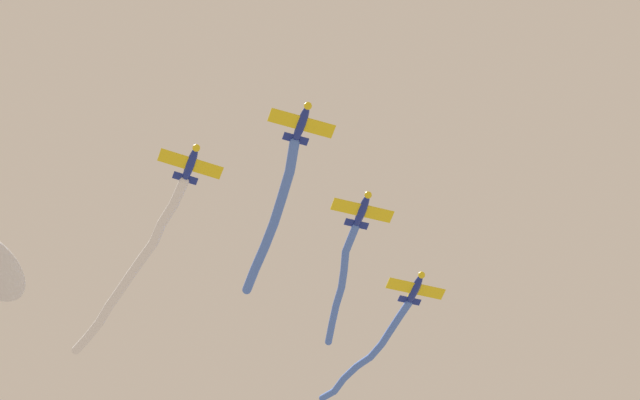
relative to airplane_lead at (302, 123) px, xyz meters
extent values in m
ellipsoid|color=navy|center=(-0.07, -0.07, -0.01)|extent=(3.53, 3.37, 0.83)
sphere|color=yellow|center=(1.34, 1.25, -0.01)|extent=(1.00, 1.00, 0.70)
ellipsoid|color=black|center=(0.30, 0.28, 0.30)|extent=(1.12, 1.09, 0.44)
cube|color=yellow|center=(0.03, 0.03, -0.12)|extent=(5.03, 5.26, 0.11)
cube|color=navy|center=(-1.32, -1.23, 0.06)|extent=(2.13, 2.21, 0.09)
cube|color=yellow|center=(-1.26, -1.17, 0.50)|extent=(0.75, 0.71, 1.14)
cylinder|color=#4C75DB|center=(-2.85, -2.31, -0.08)|extent=(3.11, 2.49, 0.98)
cylinder|color=#4C75DB|center=(-5.29, -4.16, -0.28)|extent=(3.03, 2.68, 1.33)
cylinder|color=#4C75DB|center=(-7.50, -6.07, -0.53)|extent=(2.78, 2.53, 1.12)
cylinder|color=#4C75DB|center=(-9.60, -7.99, -0.69)|extent=(2.78, 2.67, 1.14)
cylinder|color=#4C75DB|center=(-11.71, -10.11, -0.85)|extent=(2.87, 2.86, 1.10)
cylinder|color=#4C75DB|center=(-13.79, -12.17, -0.91)|extent=(2.65, 2.57, 0.95)
sphere|color=#4C75DB|center=(-1.56, -1.45, -0.06)|extent=(0.92, 0.92, 0.92)
sphere|color=#4C75DB|center=(-4.14, -3.17, -0.11)|extent=(0.92, 0.92, 0.92)
sphere|color=#4C75DB|center=(-6.45, -5.15, -0.45)|extent=(0.92, 0.92, 0.92)
sphere|color=#4C75DB|center=(-8.56, -6.99, -0.61)|extent=(0.92, 0.92, 0.92)
sphere|color=#4C75DB|center=(-10.63, -8.99, -0.78)|extent=(0.92, 0.92, 0.92)
sphere|color=#4C75DB|center=(-12.78, -11.22, -0.92)|extent=(0.92, 0.92, 0.92)
sphere|color=#4C75DB|center=(-14.79, -13.12, -0.89)|extent=(0.92, 0.92, 0.92)
ellipsoid|color=navy|center=(-11.17, 0.93, -0.01)|extent=(3.61, 3.28, 0.83)
sphere|color=yellow|center=(-9.71, 2.20, -0.01)|extent=(0.99, 0.99, 0.70)
ellipsoid|color=black|center=(-10.79, 1.26, 0.30)|extent=(1.13, 1.08, 0.44)
cube|color=yellow|center=(-11.07, 1.02, -0.12)|extent=(4.90, 5.36, 0.11)
cube|color=navy|center=(-12.46, -0.18, 0.06)|extent=(2.09, 2.25, 0.09)
cube|color=yellow|center=(-12.40, -0.13, 0.50)|extent=(0.77, 0.69, 1.14)
cylinder|color=#4C75DB|center=(-13.88, -1.43, -0.07)|extent=(2.85, 2.63, 0.79)
cylinder|color=#4C75DB|center=(-16.31, -3.11, 0.13)|extent=(2.98, 1.96, 1.24)
cylinder|color=#4C75DB|center=(-18.64, -4.37, 0.46)|extent=(2.58, 1.87, 1.00)
cylinder|color=#4C75DB|center=(-20.92, -5.83, 0.77)|extent=(2.95, 2.31, 1.21)
cylinder|color=#4C75DB|center=(-23.32, -7.45, 1.10)|extent=(2.87, 2.16, 1.04)
cylinder|color=#4C75DB|center=(-25.65, -8.95, 1.19)|extent=(2.70, 2.09, 0.83)
sphere|color=#4C75DB|center=(-12.71, -0.39, -0.06)|extent=(0.75, 0.75, 0.75)
sphere|color=#4C75DB|center=(-15.05, -2.47, -0.09)|extent=(0.75, 0.75, 0.75)
sphere|color=#4C75DB|center=(-17.57, -3.76, 0.35)|extent=(0.75, 0.75, 0.75)
sphere|color=#4C75DB|center=(-19.71, -4.98, 0.57)|extent=(0.75, 0.75, 0.75)
sphere|color=#4C75DB|center=(-22.12, -6.68, 0.97)|extent=(0.75, 0.75, 0.75)
sphere|color=#4C75DB|center=(-24.52, -8.21, 1.23)|extent=(0.75, 0.75, 0.75)
sphere|color=#4C75DB|center=(-26.79, -9.68, 1.16)|extent=(0.75, 0.75, 0.75)
ellipsoid|color=navy|center=(0.10, -11.21, 0.29)|extent=(3.41, 3.49, 0.83)
sphere|color=yellow|center=(1.44, -9.82, 0.29)|extent=(1.00, 1.00, 0.70)
ellipsoid|color=black|center=(0.45, -10.85, 0.60)|extent=(1.10, 1.11, 0.44)
cube|color=yellow|center=(0.19, -11.11, 0.18)|extent=(5.20, 5.09, 0.11)
cube|color=navy|center=(-1.08, -12.44, 0.36)|extent=(2.19, 2.16, 0.09)
cube|color=yellow|center=(-1.03, -12.38, 0.80)|extent=(0.72, 0.74, 1.14)
cylinder|color=white|center=(-2.19, -13.72, 0.14)|extent=(2.57, 2.69, 1.20)
cylinder|color=white|center=(-3.77, -15.82, -0.08)|extent=(2.31, 2.64, 1.28)
cylinder|color=white|center=(-5.19, -17.73, -0.36)|extent=(2.33, 2.29, 1.39)
cylinder|color=white|center=(-6.58, -19.66, -0.51)|extent=(2.13, 2.67, 0.95)
cylinder|color=white|center=(-7.95, -21.89, -0.52)|extent=(2.23, 2.77, 0.96)
cylinder|color=white|center=(-9.30, -24.01, -0.50)|extent=(2.08, 2.45, 1.01)
cylinder|color=white|center=(-10.58, -26.03, -0.51)|extent=(2.13, 2.59, 1.02)
cylinder|color=white|center=(-12.03, -28.19, -0.48)|extent=(2.41, 2.76, 1.08)
cylinder|color=white|center=(-13.40, -30.34, -0.49)|extent=(2.04, 2.53, 1.13)
cylinder|color=white|center=(-14.61, -32.59, -0.44)|extent=(2.25, 2.87, 1.26)
sphere|color=white|center=(-1.31, -12.67, 0.24)|extent=(0.93, 0.93, 0.93)
sphere|color=white|center=(-3.07, -14.76, 0.04)|extent=(0.93, 0.93, 0.93)
sphere|color=white|center=(-4.46, -16.89, -0.19)|extent=(0.93, 0.93, 0.93)
sphere|color=white|center=(-5.91, -18.57, -0.52)|extent=(0.93, 0.93, 0.93)
sphere|color=white|center=(-7.24, -20.75, -0.51)|extent=(0.93, 0.93, 0.93)
sphere|color=white|center=(-8.66, -23.04, -0.53)|extent=(0.93, 0.93, 0.93)
sphere|color=white|center=(-9.93, -24.97, -0.48)|extent=(0.93, 0.93, 0.93)
sphere|color=white|center=(-11.23, -27.08, -0.54)|extent=(0.93, 0.93, 0.93)
sphere|color=white|center=(-12.83, -29.30, -0.43)|extent=(0.93, 0.93, 0.93)
sphere|color=white|center=(-13.96, -31.38, -0.55)|extent=(0.93, 0.93, 0.93)
sphere|color=white|center=(-15.26, -33.81, -0.34)|extent=(0.93, 0.93, 0.93)
ellipsoid|color=navy|center=(-22.28, 1.93, -0.31)|extent=(3.61, 3.28, 0.83)
sphere|color=yellow|center=(-20.81, 3.20, -0.31)|extent=(0.99, 0.99, 0.70)
ellipsoid|color=black|center=(-21.89, 2.26, 0.00)|extent=(1.13, 1.08, 0.44)
cube|color=yellow|center=(-22.17, 2.02, -0.42)|extent=(4.90, 5.36, 0.11)
cube|color=navy|center=(-23.56, 0.82, -0.24)|extent=(2.09, 2.25, 0.09)
cube|color=yellow|center=(-23.50, 0.87, 0.20)|extent=(0.77, 0.69, 1.14)
cylinder|color=#4C75DB|center=(-24.60, -0.14, -0.15)|extent=(2.28, 2.06, 1.29)
cylinder|color=#4C75DB|center=(-26.21, -1.77, 0.09)|extent=(2.20, 2.28, 0.82)
cylinder|color=#4C75DB|center=(-27.92, -3.52, 0.26)|extent=(2.45, 2.28, 1.16)
cylinder|color=#4C75DB|center=(-29.61, -5.35, 0.57)|extent=(2.31, 2.43, 1.15)
cylinder|color=#4C75DB|center=(-31.02, -7.40, 0.96)|extent=(2.11, 2.55, 1.45)
cylinder|color=#4C75DB|center=(-32.23, -9.53, 1.21)|extent=(1.87, 2.49, 0.78)
cylinder|color=#4C75DB|center=(-33.52, -11.46, 1.18)|extent=(2.00, 2.21, 0.84)
cylinder|color=#4C75DB|center=(-34.76, -13.34, 1.46)|extent=(2.05, 2.43, 1.61)
sphere|color=#4C75DB|center=(-23.81, 0.61, -0.36)|extent=(0.76, 0.76, 0.76)
sphere|color=#4C75DB|center=(-25.39, -0.89, 0.07)|extent=(0.76, 0.76, 0.76)
sphere|color=#4C75DB|center=(-27.02, -2.65, 0.11)|extent=(0.76, 0.76, 0.76)
sphere|color=#4C75DB|center=(-28.82, -4.38, 0.42)|extent=(0.76, 0.76, 0.76)
sphere|color=#4C75DB|center=(-30.41, -6.33, 0.71)|extent=(0.76, 0.76, 0.76)
sphere|color=#4C75DB|center=(-31.63, -8.48, 1.21)|extent=(0.76, 0.76, 0.76)
sphere|color=#4C75DB|center=(-32.83, -10.59, 1.21)|extent=(0.76, 0.76, 0.76)
sphere|color=#4C75DB|center=(-34.20, -12.33, 1.15)|extent=(0.76, 0.76, 0.76)
sphere|color=#4C75DB|center=(-35.32, -14.35, 1.78)|extent=(0.76, 0.76, 0.76)
camera|label=1|loc=(38.44, 19.66, -68.79)|focal=51.79mm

